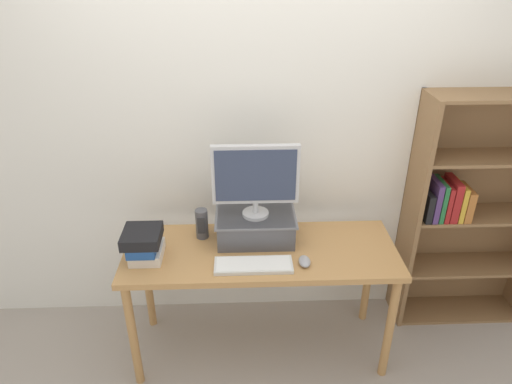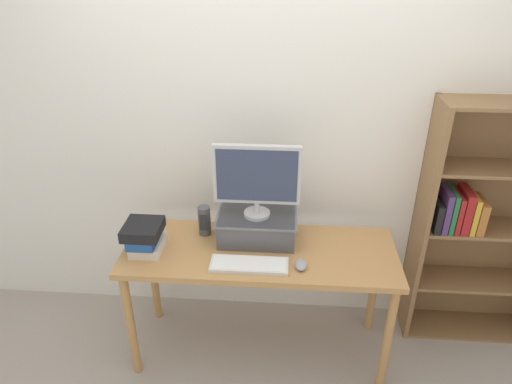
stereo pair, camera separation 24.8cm
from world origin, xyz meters
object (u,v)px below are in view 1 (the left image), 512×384
desk_speaker (202,224)px  bookshelf_unit (471,211)px  computer_monitor (256,178)px  keyboard (253,265)px  desk (261,262)px  computer_mouse (305,261)px  book_stack (144,244)px  riser_box (256,226)px

desk_speaker → bookshelf_unit: bearing=5.6°
computer_monitor → keyboard: 0.48m
desk → bookshelf_unit: bearing=12.8°
computer_monitor → desk_speaker: size_ratio=2.65×
desk → desk_speaker: size_ratio=8.48×
bookshelf_unit → computer_mouse: size_ratio=15.14×
computer_monitor → computer_mouse: 0.53m
book_stack → computer_mouse: bearing=-6.1°
keyboard → riser_box: bearing=85.6°
riser_box → keyboard: riser_box is taller
desk → keyboard: size_ratio=3.68×
computer_mouse → book_stack: bearing=173.9°
keyboard → desk_speaker: size_ratio=2.30×
desk → bookshelf_unit: 1.40m
desk → desk_speaker: (-0.34, 0.14, 0.18)m
riser_box → keyboard: (-0.02, -0.28, -0.07)m
desk_speaker → computer_monitor: bearing=-4.8°
desk → computer_mouse: bearing=-32.4°
keyboard → computer_mouse: bearing=3.0°
desk_speaker → book_stack: bearing=-147.0°
keyboard → computer_mouse: size_ratio=4.06×
bookshelf_unit → desk_speaker: 1.71m
riser_box → computer_mouse: bearing=-45.9°
keyboard → desk_speaker: desk_speaker is taller
keyboard → book_stack: size_ratio=1.88×
riser_box → book_stack: size_ratio=2.07×
desk → book_stack: size_ratio=6.91×
bookshelf_unit → riser_box: size_ratio=3.38×
riser_box → bookshelf_unit: bearing=7.8°
bookshelf_unit → desk_speaker: size_ratio=8.59×
bookshelf_unit → book_stack: bookshelf_unit is taller
bookshelf_unit → computer_monitor: size_ratio=3.24×
riser_box → computer_mouse: (0.26, -0.26, -0.07)m
book_stack → desk_speaker: (0.30, 0.20, -0.00)m
bookshelf_unit → computer_monitor: bookshelf_unit is taller
riser_box → desk_speaker: (-0.31, 0.03, 0.01)m
bookshelf_unit → book_stack: size_ratio=7.00×
bookshelf_unit → keyboard: size_ratio=3.73×
riser_box → book_stack: book_stack is taller
riser_box → book_stack: bearing=-164.5°
book_stack → desk_speaker: bearing=33.0°
desk → book_stack: 0.67m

